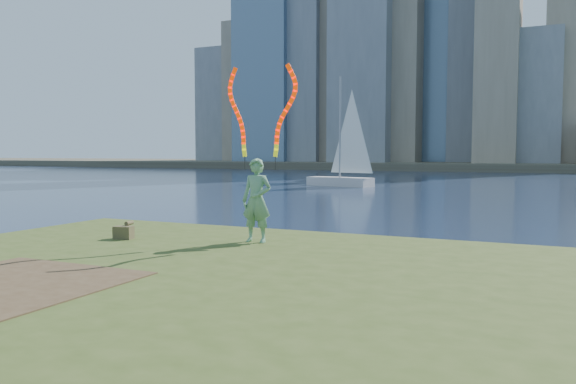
% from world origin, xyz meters
% --- Properties ---
extents(ground, '(320.00, 320.00, 0.00)m').
position_xyz_m(ground, '(0.00, 0.00, 0.00)').
color(ground, '#19263F').
rests_on(ground, ground).
extents(grassy_knoll, '(20.00, 18.00, 0.80)m').
position_xyz_m(grassy_knoll, '(0.00, -2.30, 0.34)').
color(grassy_knoll, '#3B4B1A').
rests_on(grassy_knoll, ground).
extents(dirt_patch, '(3.20, 3.00, 0.02)m').
position_xyz_m(dirt_patch, '(-2.20, -3.20, 0.81)').
color(dirt_patch, '#47331E').
rests_on(dirt_patch, grassy_knoll).
extents(far_shore, '(320.00, 40.00, 1.20)m').
position_xyz_m(far_shore, '(0.00, 95.00, 0.60)').
color(far_shore, '#494435').
rests_on(far_shore, ground).
extents(woman_with_ribbons, '(2.14, 0.48, 4.22)m').
position_xyz_m(woman_with_ribbons, '(-0.63, 1.89, 2.19)').
color(woman_with_ribbons, '#176B2F').
rests_on(woman_with_ribbons, grassy_knoll).
extents(canvas_bag, '(0.46, 0.52, 0.39)m').
position_xyz_m(canvas_bag, '(-3.65, 1.01, 0.96)').
color(canvas_bag, '#4E4728').
rests_on(canvas_bag, grassy_knoll).
extents(sailboat, '(6.07, 3.23, 9.15)m').
position_xyz_m(sailboat, '(-10.15, 35.31, 1.57)').
color(sailboat, silver).
rests_on(sailboat, ground).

